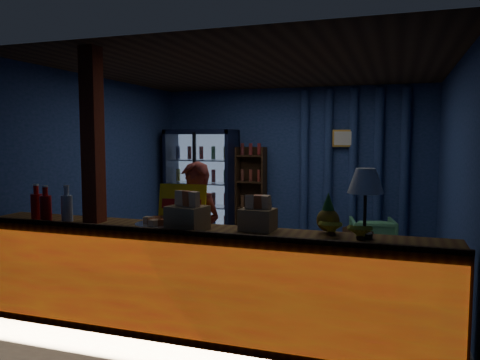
% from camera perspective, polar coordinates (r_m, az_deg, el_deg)
% --- Properties ---
extents(ground, '(4.60, 4.60, 0.00)m').
position_cam_1_polar(ground, '(6.15, 1.99, -11.44)').
color(ground, '#515154').
rests_on(ground, ground).
extents(room_walls, '(4.60, 4.60, 4.60)m').
position_cam_1_polar(room_walls, '(5.90, 2.04, 3.35)').
color(room_walls, navy).
rests_on(room_walls, ground).
extents(counter, '(4.40, 0.57, 0.99)m').
position_cam_1_polar(counter, '(4.29, -5.45, -12.18)').
color(counter, brown).
rests_on(counter, ground).
extents(support_post, '(0.16, 0.16, 2.60)m').
position_cam_1_polar(support_post, '(4.66, -17.38, -0.67)').
color(support_post, maroon).
rests_on(support_post, ground).
extents(beverage_cooler, '(1.20, 0.62, 1.90)m').
position_cam_1_polar(beverage_cooler, '(8.27, -4.51, -0.57)').
color(beverage_cooler, black).
rests_on(beverage_cooler, ground).
extents(bottle_shelf, '(0.50, 0.28, 1.60)m').
position_cam_1_polar(bottle_shelf, '(8.12, 1.42, -1.65)').
color(bottle_shelf, '#352210').
rests_on(bottle_shelf, ground).
extents(curtain_folds, '(1.74, 0.14, 2.50)m').
position_cam_1_polar(curtain_folds, '(7.83, 13.58, 1.67)').
color(curtain_folds, navy).
rests_on(curtain_folds, room_walls).
extents(framed_picture, '(0.36, 0.04, 0.28)m').
position_cam_1_polar(framed_picture, '(7.79, 12.52, 4.99)').
color(framed_picture, gold).
rests_on(framed_picture, room_walls).
extents(shopkeeper, '(0.62, 0.48, 1.52)m').
position_cam_1_polar(shopkeeper, '(4.76, -5.41, -6.94)').
color(shopkeeper, maroon).
rests_on(shopkeeper, ground).
extents(green_chair, '(0.73, 0.74, 0.58)m').
position_cam_1_polar(green_chair, '(7.22, 15.81, -6.76)').
color(green_chair, '#4F9F62').
rests_on(green_chair, ground).
extents(side_table, '(0.58, 0.52, 0.53)m').
position_cam_1_polar(side_table, '(7.19, 14.74, -7.34)').
color(side_table, '#352210').
rests_on(side_table, ground).
extents(yellow_sign, '(0.47, 0.13, 0.37)m').
position_cam_1_polar(yellow_sign, '(4.45, -7.05, -2.88)').
color(yellow_sign, yellow).
rests_on(yellow_sign, counter).
extents(soda_bottles, '(0.47, 0.19, 0.35)m').
position_cam_1_polar(soda_bottles, '(4.90, -22.19, -2.99)').
color(soda_bottles, red).
rests_on(soda_bottles, counter).
extents(snack_box_left, '(0.36, 0.32, 0.34)m').
position_cam_1_polar(snack_box_left, '(4.14, -6.43, -4.37)').
color(snack_box_left, '#906A45').
rests_on(snack_box_left, counter).
extents(snack_box_centre, '(0.31, 0.26, 0.31)m').
position_cam_1_polar(snack_box_centre, '(4.10, 2.19, -4.61)').
color(snack_box_centre, '#906A45').
rests_on(snack_box_centre, counter).
extents(pastry_tray, '(0.48, 0.48, 0.08)m').
position_cam_1_polar(pastry_tray, '(4.35, -9.61, -5.20)').
color(pastry_tray, silver).
rests_on(pastry_tray, counter).
extents(banana_bunches, '(0.45, 0.28, 0.15)m').
position_cam_1_polar(banana_bunches, '(3.85, 12.71, -5.88)').
color(banana_bunches, yellow).
rests_on(banana_bunches, counter).
extents(table_lamp, '(0.29, 0.29, 0.56)m').
position_cam_1_polar(table_lamp, '(3.84, 15.06, -0.44)').
color(table_lamp, black).
rests_on(table_lamp, counter).
extents(pineapple, '(0.20, 0.20, 0.34)m').
position_cam_1_polar(pineapple, '(4.04, 10.68, -4.39)').
color(pineapple, olive).
rests_on(pineapple, counter).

